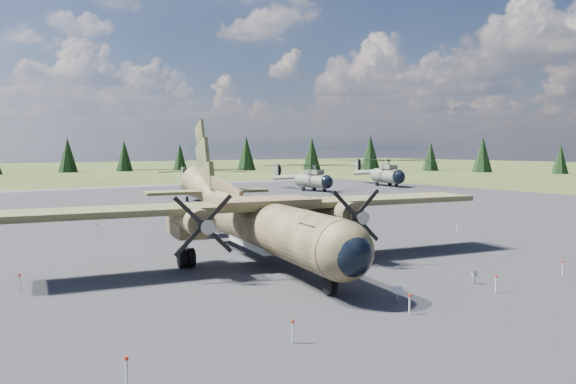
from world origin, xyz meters
TOP-DOWN VIEW (x-y plane):
  - ground at (0.00, 0.00)m, footprint 500.00×500.00m
  - apron at (0.00, 10.00)m, footprint 120.00×120.00m
  - transport_plane at (-3.02, -0.03)m, footprint 29.54×26.55m
  - helicopter_near at (10.58, 35.56)m, footprint 20.18×21.04m
  - helicopter_mid at (33.73, 41.37)m, footprint 17.50×20.09m
  - helicopter_far at (51.53, 42.54)m, footprint 22.88×23.99m
  - info_placard_left at (-3.03, -11.93)m, footprint 0.48×0.30m
  - info_placard_right at (2.64, -11.83)m, footprint 0.45×0.23m
  - barrier_fence at (-0.46, -0.08)m, footprint 33.12×29.62m
  - treeline at (4.67, -1.94)m, footprint 289.62×291.13m

SIDE VIEW (x-z plane):
  - ground at x=0.00m, z-range 0.00..0.00m
  - apron at x=0.00m, z-range -0.02..0.02m
  - info_placard_right at x=2.64m, z-range 0.11..0.80m
  - info_placard_left at x=-3.03m, z-range 0.12..0.82m
  - barrier_fence at x=-0.46m, z-range 0.08..0.93m
  - transport_plane at x=-3.02m, z-range -2.07..7.67m
  - helicopter_mid at x=33.73m, z-range 0.89..5.12m
  - helicopter_near at x=10.58m, z-range 0.89..5.13m
  - helicopter_far at x=51.53m, z-range 1.01..5.85m
  - treeline at x=4.67m, z-range -0.78..10.20m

